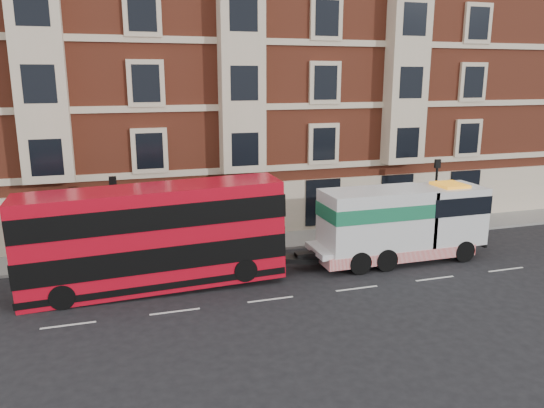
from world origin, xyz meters
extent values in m
plane|color=black|center=(0.00, 0.00, 0.00)|extent=(120.00, 120.00, 0.00)
cube|color=slate|center=(0.00, 7.50, 0.07)|extent=(90.00, 3.00, 0.15)
cube|color=brown|center=(0.50, 15.00, 9.00)|extent=(45.00, 12.00, 18.00)
cylinder|color=black|center=(-6.00, 6.20, 2.15)|extent=(0.14, 0.14, 4.00)
cube|color=black|center=(-6.00, 6.20, 4.25)|extent=(0.35, 0.15, 0.50)
cylinder|color=black|center=(12.00, 6.20, 2.15)|extent=(0.14, 0.14, 4.00)
cube|color=black|center=(12.00, 6.20, 4.25)|extent=(0.35, 0.15, 0.50)
cube|color=red|center=(-4.48, 2.76, 2.35)|extent=(11.22, 2.50, 4.41)
cube|color=black|center=(-4.48, 2.76, 1.70)|extent=(11.26, 2.56, 1.05)
cube|color=black|center=(-4.48, 2.76, 3.51)|extent=(11.26, 2.56, 1.00)
cylinder|color=black|center=(-8.28, 1.63, 0.52)|extent=(1.04, 0.32, 1.04)
cylinder|color=black|center=(-8.28, 3.89, 0.52)|extent=(1.04, 0.32, 1.04)
cylinder|color=black|center=(-0.67, 1.63, 0.82)|extent=(1.04, 0.32, 1.04)
cylinder|color=black|center=(-0.67, 3.89, 0.82)|extent=(1.04, 0.32, 1.04)
cube|color=silver|center=(7.52, 2.76, 0.95)|extent=(9.01, 2.30, 0.30)
cube|color=silver|center=(10.43, 2.76, 2.25)|extent=(3.20, 2.50, 2.90)
cube|color=silver|center=(6.32, 2.76, 2.30)|extent=(5.41, 2.50, 2.90)
cube|color=#176B46|center=(6.32, 2.76, 2.80)|extent=(5.46, 2.54, 0.70)
cube|color=red|center=(7.32, 2.76, 0.60)|extent=(8.01, 2.56, 0.55)
cylinder|color=black|center=(10.73, 1.63, 0.55)|extent=(1.10, 0.35, 1.10)
cylinder|color=black|center=(10.73, 3.89, 0.55)|extent=(1.10, 0.35, 1.10)
cylinder|color=black|center=(6.32, 1.63, 0.55)|extent=(1.10, 0.40, 1.10)
cylinder|color=black|center=(6.32, 3.89, 0.55)|extent=(1.10, 0.40, 1.10)
cylinder|color=black|center=(4.92, 1.63, 0.55)|extent=(1.10, 0.40, 1.10)
cylinder|color=black|center=(4.92, 3.89, 0.55)|extent=(1.10, 0.40, 1.10)
camera|label=1|loc=(-6.10, -19.83, 9.15)|focal=35.00mm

